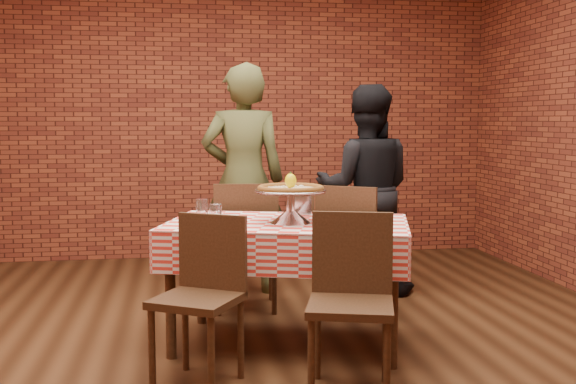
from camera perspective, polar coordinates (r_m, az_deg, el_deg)
The scene contains 19 objects.
ground at distance 4.12m, azimuth -3.41°, elevation -13.42°, with size 6.00×6.00×0.00m, color black.
back_wall at distance 6.88m, azimuth -5.93°, elevation 6.63°, with size 5.50×5.50×0.00m, color maroon.
table at distance 4.22m, azimuth -0.06°, elevation -7.63°, with size 1.42×0.85×0.75m, color #452C1A.
tablecloth at distance 4.17m, azimuth -0.06°, elevation -4.15°, with size 1.46×0.89×0.24m, color red, non-canonical shape.
pizza_stand at distance 4.10m, azimuth 0.22°, elevation -1.22°, with size 0.44×0.44×0.19m, color silver, non-canonical shape.
pizza at distance 4.08m, azimuth 0.22°, elevation 0.22°, with size 0.40×0.40×0.03m, color beige.
lemon at distance 4.08m, azimuth 0.22°, elevation 0.93°, with size 0.07×0.07×0.09m, color #FFEA08.
water_glass_left at distance 4.07m, azimuth -6.05°, elevation -1.85°, with size 0.07×0.07×0.12m, color white.
water_glass_right at distance 4.35m, azimuth -7.16°, elevation -1.35°, with size 0.07×0.07×0.12m, color white.
side_plate at distance 4.04m, azimuth 6.78°, elevation -2.68°, with size 0.15×0.15×0.01m, color white.
sweetener_packet_a at distance 3.94m, azimuth 8.24°, elevation -2.96°, with size 0.05×0.04×0.01m, color white.
sweetener_packet_b at distance 3.96m, azimuth 8.23°, elevation -2.93°, with size 0.05×0.04×0.01m, color white.
condiment_caddy at distance 4.40m, azimuth 1.40°, elevation -1.02°, with size 0.11×0.09×0.15m, color silver.
chair_near_left at distance 3.59m, azimuth -7.58°, elevation -9.11°, with size 0.40×0.40×0.87m, color #452C1A, non-canonical shape.
chair_near_right at distance 3.47m, azimuth 5.22°, elevation -9.45°, with size 0.42×0.42×0.90m, color #452C1A, non-canonical shape.
chair_far_left at distance 5.01m, azimuth -3.52°, elevation -4.42°, with size 0.45×0.45×0.93m, color #452C1A, non-canonical shape.
chair_far_right at distance 4.96m, azimuth 5.48°, elevation -4.62°, with size 0.44×0.44×0.92m, color #452C1A, non-canonical shape.
diner_olive at distance 5.43m, azimuth -3.74°, elevation 1.07°, with size 0.66×0.43×1.81m, color #464A26.
diner_black at distance 5.47m, azimuth 6.45°, elevation 0.23°, with size 0.80×0.62×1.65m, color black.
Camera 1 is at (-0.37, -3.87, 1.37)m, focal length 42.77 mm.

